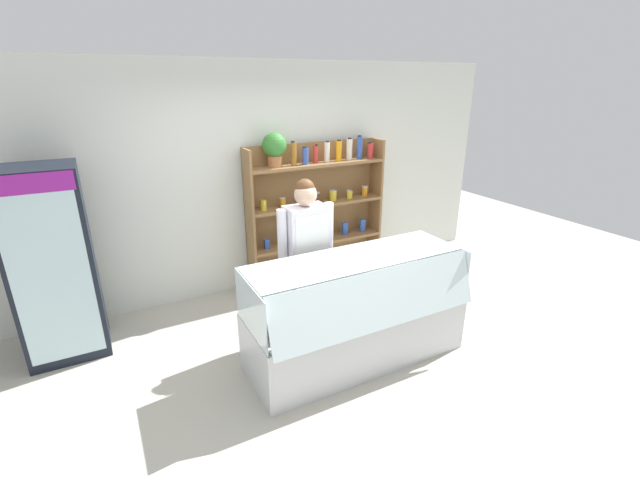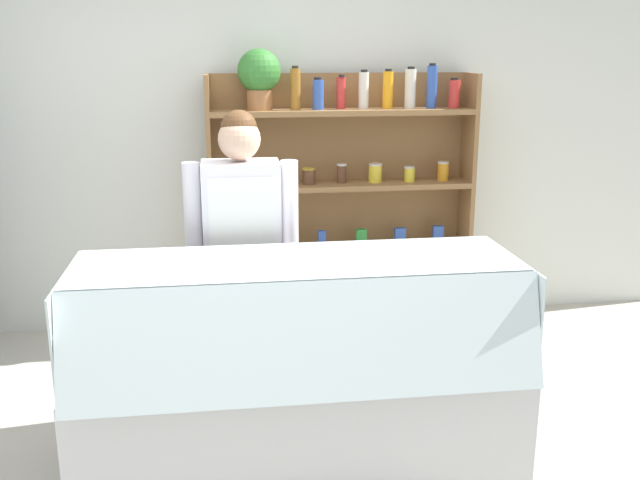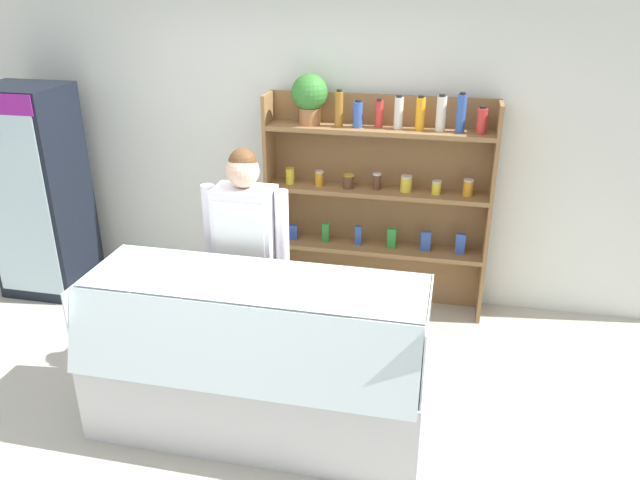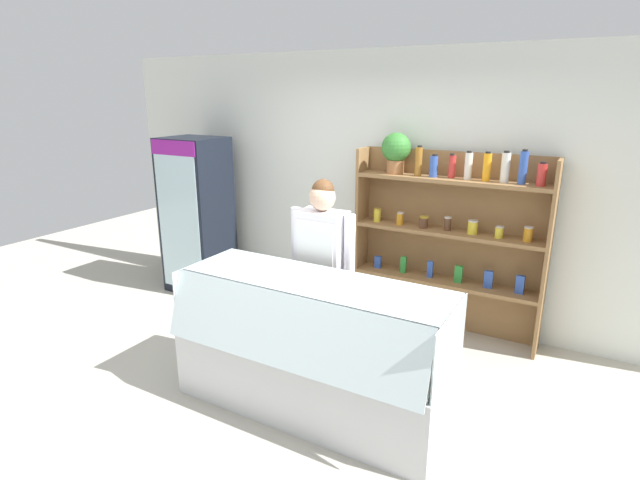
{
  "view_description": "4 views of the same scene",
  "coord_description": "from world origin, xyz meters",
  "px_view_note": "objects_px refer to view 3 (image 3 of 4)",
  "views": [
    {
      "loc": [
        -1.68,
        -2.87,
        2.47
      ],
      "look_at": [
        0.22,
        0.68,
        0.96
      ],
      "focal_mm": 24.0,
      "sensor_mm": 36.0,
      "label": 1
    },
    {
      "loc": [
        -0.09,
        -3.0,
        1.92
      ],
      "look_at": [
        0.39,
        0.47,
        0.98
      ],
      "focal_mm": 40.0,
      "sensor_mm": 36.0,
      "label": 2
    },
    {
      "loc": [
        1.28,
        -3.0,
        2.65
      ],
      "look_at": [
        0.5,
        0.54,
        1.07
      ],
      "focal_mm": 35.0,
      "sensor_mm": 36.0,
      "label": 3
    },
    {
      "loc": [
        1.9,
        -2.82,
        2.29
      ],
      "look_at": [
        0.07,
        0.39,
        1.19
      ],
      "focal_mm": 28.0,
      "sensor_mm": 36.0,
      "label": 4
    }
  ],
  "objects_px": {
    "shop_clerk": "(247,248)",
    "drinks_fridge": "(38,193)",
    "deli_display_case": "(257,384)",
    "shelving_unit": "(370,182)"
  },
  "relations": [
    {
      "from": "shelving_unit",
      "to": "shop_clerk",
      "type": "height_order",
      "value": "shelving_unit"
    },
    {
      "from": "shelving_unit",
      "to": "shop_clerk",
      "type": "distance_m",
      "value": 1.35
    },
    {
      "from": "deli_display_case",
      "to": "shelving_unit",
      "type": "bearing_deg",
      "value": 76.25
    },
    {
      "from": "drinks_fridge",
      "to": "shop_clerk",
      "type": "xyz_separation_m",
      "value": [
        2.15,
        -0.83,
        0.06
      ]
    },
    {
      "from": "shelving_unit",
      "to": "deli_display_case",
      "type": "bearing_deg",
      "value": -103.75
    },
    {
      "from": "deli_display_case",
      "to": "shop_clerk",
      "type": "relative_size",
      "value": 1.24
    },
    {
      "from": "drinks_fridge",
      "to": "deli_display_case",
      "type": "bearing_deg",
      "value": -30.39
    },
    {
      "from": "drinks_fridge",
      "to": "shop_clerk",
      "type": "height_order",
      "value": "drinks_fridge"
    },
    {
      "from": "shelving_unit",
      "to": "deli_display_case",
      "type": "distance_m",
      "value": 1.95
    },
    {
      "from": "shop_clerk",
      "to": "drinks_fridge",
      "type": "bearing_deg",
      "value": 158.88
    }
  ]
}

